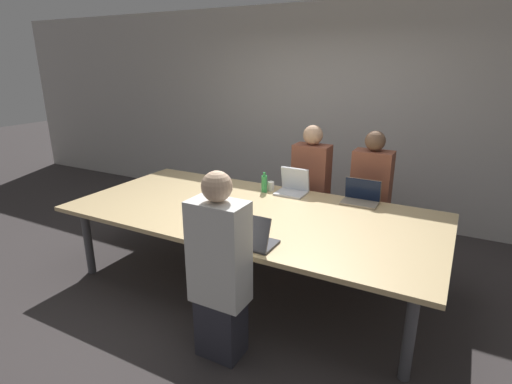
{
  "coord_description": "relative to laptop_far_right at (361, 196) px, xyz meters",
  "views": [
    {
      "loc": [
        1.68,
        -3.06,
        2.07
      ],
      "look_at": [
        -0.01,
        0.1,
        0.89
      ],
      "focal_mm": 28.0,
      "sensor_mm": 36.0,
      "label": 1
    }
  ],
  "objects": [
    {
      "name": "ground_plane",
      "position": [
        -0.84,
        -0.69,
        -0.81
      ],
      "size": [
        24.0,
        24.0,
        0.0
      ],
      "primitive_type": "plane",
      "color": "#383333"
    },
    {
      "name": "curtain_wall",
      "position": [
        -0.84,
        1.52,
        0.59
      ],
      "size": [
        12.0,
        0.06,
        2.8
      ],
      "color": "#BCB7B2",
      "rests_on": "ground_plane"
    },
    {
      "name": "conference_table",
      "position": [
        -0.84,
        -0.69,
        -0.12
      ],
      "size": [
        3.43,
        1.63,
        0.74
      ],
      "color": "#D6B77F",
      "rests_on": "ground_plane"
    },
    {
      "name": "laptop_far_right",
      "position": [
        0.0,
        0.0,
        0.0
      ],
      "size": [
        0.35,
        0.23,
        0.23
      ],
      "color": "gray",
      "rests_on": "conference_table"
    },
    {
      "name": "person_far_right",
      "position": [
        0.01,
        0.37,
        -0.13
      ],
      "size": [
        0.4,
        0.24,
        1.4
      ],
      "color": "#2D2D38",
      "rests_on": "ground_plane"
    },
    {
      "name": "laptop_far_center",
      "position": [
        -0.71,
        -0.03,
        0.01
      ],
      "size": [
        0.31,
        0.26,
        0.27
      ],
      "color": "silver",
      "rests_on": "conference_table"
    },
    {
      "name": "person_far_center",
      "position": [
        -0.66,
        0.37,
        -0.12
      ],
      "size": [
        0.4,
        0.24,
        1.41
      ],
      "color": "#2D2D38",
      "rests_on": "ground_plane"
    },
    {
      "name": "cup_far_center",
      "position": [
        -0.95,
        -0.07,
        -0.02
      ],
      "size": [
        0.07,
        0.07,
        0.1
      ],
      "color": "white",
      "rests_on": "conference_table"
    },
    {
      "name": "bottle_far_center",
      "position": [
        -0.99,
        -0.14,
        0.02
      ],
      "size": [
        0.06,
        0.06,
        0.22
      ],
      "color": "green",
      "rests_on": "conference_table"
    },
    {
      "name": "laptop_near_midright",
      "position": [
        -0.46,
        -1.36,
        0.01
      ],
      "size": [
        0.31,
        0.26,
        0.26
      ],
      "rotation": [
        0.0,
        0.0,
        3.14
      ],
      "color": "#333338",
      "rests_on": "conference_table"
    },
    {
      "name": "person_near_midright",
      "position": [
        -0.55,
        -1.69,
        -0.13
      ],
      "size": [
        0.4,
        0.24,
        1.4
      ],
      "rotation": [
        0.0,
        0.0,
        3.14
      ],
      "color": "#2D2D38",
      "rests_on": "ground_plane"
    },
    {
      "name": "cup_near_midright",
      "position": [
        -0.72,
        -1.27,
        -0.03
      ],
      "size": [
        0.09,
        0.09,
        0.09
      ],
      "color": "brown",
      "rests_on": "conference_table"
    },
    {
      "name": "bottle_near_midright",
      "position": [
        -0.71,
        -1.2,
        0.03
      ],
      "size": [
        0.07,
        0.07,
        0.23
      ],
      "color": "#ADD1E0",
      "rests_on": "conference_table"
    },
    {
      "name": "stapler",
      "position": [
        -0.66,
        -0.97,
        -0.04
      ],
      "size": [
        0.1,
        0.15,
        0.05
      ],
      "rotation": [
        0.0,
        0.0,
        -0.44
      ],
      "color": "black",
      "rests_on": "conference_table"
    }
  ]
}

